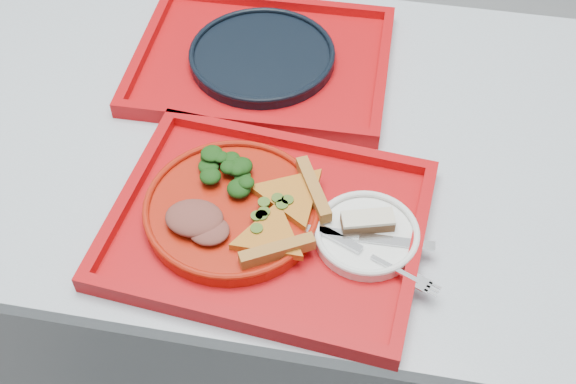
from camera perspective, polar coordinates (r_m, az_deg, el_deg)
The scene contains 14 objects.
ground at distance 1.82m, azimuth -2.03°, elevation -11.78°, with size 10.00×10.00×0.00m, color gray.
table at distance 1.27m, azimuth -2.86°, elevation 2.91°, with size 1.60×0.80×0.75m.
tray_main at distance 1.06m, azimuth -1.61°, elevation -2.78°, with size 0.45×0.35×0.01m, color #AE090C.
tray_far at distance 1.32m, azimuth -2.04°, elevation 10.13°, with size 0.45×0.35×0.01m, color #AE090C.
dinner_plate at distance 1.07m, azimuth -4.41°, elevation -1.44°, with size 0.26×0.26×0.02m, color #A21A0A.
side_plate at distance 1.04m, azimuth 6.22°, elevation -3.47°, with size 0.15×0.15×0.01m, color white.
navy_plate at distance 1.32m, azimuth -2.06°, elevation 10.59°, with size 0.26×0.26×0.02m, color black.
pizza_slice_a at distance 1.01m, azimuth -1.41°, elevation -3.33°, with size 0.12×0.11×0.02m, color #C38820, non-canonical shape.
pizza_slice_b at distance 1.06m, azimuth 0.32°, elevation -0.15°, with size 0.13×0.12×0.02m, color #C38820, non-canonical shape.
salad_heap at distance 1.08m, azimuth -4.63°, elevation 1.79°, with size 0.08×0.07×0.04m, color black.
meat_portion at distance 1.04m, azimuth -7.41°, elevation -2.05°, with size 0.08×0.07×0.03m, color brown.
dessert_bar at distance 1.04m, azimuth 6.31°, elevation -2.32°, with size 0.08×0.05×0.02m.
knife at distance 1.03m, azimuth 6.47°, elevation -3.60°, with size 0.18×0.02×0.01m, color silver.
fork at distance 1.01m, azimuth 6.52°, elevation -5.01°, with size 0.18×0.02×0.01m, color silver.
Camera 1 is at (0.22, -0.84, 1.60)m, focal length 45.00 mm.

